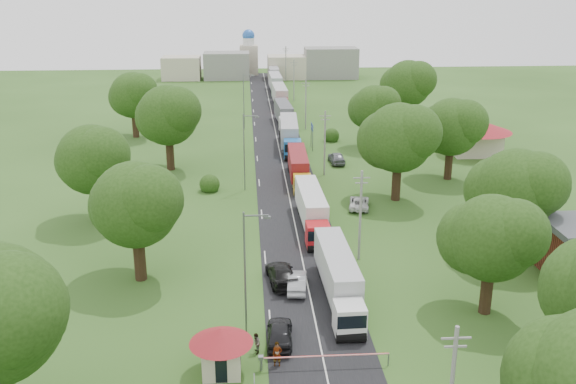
{
  "coord_description": "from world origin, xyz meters",
  "views": [
    {
      "loc": [
        -5.18,
        -63.48,
        26.16
      ],
      "look_at": [
        -0.61,
        5.02,
        3.0
      ],
      "focal_mm": 40.0,
      "sensor_mm": 36.0,
      "label": 1
    }
  ],
  "objects": [
    {
      "name": "ground",
      "position": [
        0.0,
        0.0,
        0.0
      ],
      "size": [
        260.0,
        260.0,
        0.0
      ],
      "primitive_type": "plane",
      "color": "#2B4E1A",
      "rests_on": "ground"
    },
    {
      "name": "road",
      "position": [
        0.0,
        20.0,
        0.0
      ],
      "size": [
        8.0,
        200.0,
        0.04
      ],
      "primitive_type": "cube",
      "color": "black",
      "rests_on": "ground"
    },
    {
      "name": "boom_barrier",
      "position": [
        -1.36,
        -25.0,
        0.89
      ],
      "size": [
        9.22,
        0.35,
        1.18
      ],
      "color": "slate",
      "rests_on": "ground"
    },
    {
      "name": "guard_booth",
      "position": [
        -7.2,
        -25.0,
        2.16
      ],
      "size": [
        4.4,
        4.4,
        3.45
      ],
      "color": "beige",
      "rests_on": "ground"
    },
    {
      "name": "info_sign",
      "position": [
        5.2,
        35.0,
        3.0
      ],
      "size": [
        0.12,
        3.1,
        4.1
      ],
      "color": "slate",
      "rests_on": "ground"
    },
    {
      "name": "pole_1",
      "position": [
        5.5,
        -7.0,
        4.68
      ],
      "size": [
        1.6,
        0.24,
        9.0
      ],
      "color": "gray",
      "rests_on": "ground"
    },
    {
      "name": "pole_2",
      "position": [
        5.5,
        21.0,
        4.68
      ],
      "size": [
        1.6,
        0.24,
        9.0
      ],
      "color": "gray",
      "rests_on": "ground"
    },
    {
      "name": "pole_3",
      "position": [
        5.5,
        49.0,
        4.68
      ],
      "size": [
        1.6,
        0.24,
        9.0
      ],
      "color": "gray",
      "rests_on": "ground"
    },
    {
      "name": "pole_4",
      "position": [
        5.5,
        77.0,
        4.68
      ],
      "size": [
        1.6,
        0.24,
        9.0
      ],
      "color": "gray",
      "rests_on": "ground"
    },
    {
      "name": "pole_5",
      "position": [
        5.5,
        105.0,
        4.68
      ],
      "size": [
        1.6,
        0.24,
        9.0
      ],
      "color": "gray",
      "rests_on": "ground"
    },
    {
      "name": "lamp_0",
      "position": [
        -5.35,
        -20.0,
        5.55
      ],
      "size": [
        2.03,
        0.22,
        10.0
      ],
      "color": "slate",
      "rests_on": "ground"
    },
    {
      "name": "lamp_1",
      "position": [
        -5.35,
        15.0,
        5.55
      ],
      "size": [
        2.03,
        0.22,
        10.0
      ],
      "color": "slate",
      "rests_on": "ground"
    },
    {
      "name": "lamp_2",
      "position": [
        -5.35,
        50.0,
        5.55
      ],
      "size": [
        2.03,
        0.22,
        10.0
      ],
      "color": "slate",
      "rests_on": "ground"
    },
    {
      "name": "tree_2",
      "position": [
        13.99,
        -17.86,
        6.6
      ],
      "size": [
        8.0,
        8.0,
        10.1
      ],
      "color": "#382616",
      "rests_on": "ground"
    },
    {
      "name": "tree_3",
      "position": [
        19.99,
        -7.84,
        7.22
      ],
      "size": [
        8.8,
        8.8,
        11.07
      ],
      "color": "#382616",
      "rests_on": "ground"
    },
    {
      "name": "tree_4",
      "position": [
        12.99,
        10.17,
        7.85
      ],
      "size": [
        9.6,
        9.6,
        12.05
      ],
      "color": "#382616",
      "rests_on": "ground"
    },
    {
      "name": "tree_5",
      "position": [
        21.99,
        18.16,
        7.22
      ],
      "size": [
        8.8,
        8.8,
        11.07
      ],
      "color": "#382616",
      "rests_on": "ground"
    },
    {
      "name": "tree_6",
      "position": [
        14.99,
        35.14,
        6.6
      ],
      "size": [
        8.0,
        8.0,
        10.1
      ],
      "color": "#382616",
      "rests_on": "ground"
    },
    {
      "name": "tree_7",
      "position": [
        23.99,
        50.17,
        7.85
      ],
      "size": [
        9.6,
        9.6,
        12.05
      ],
      "color": "#382616",
      "rests_on": "ground"
    },
    {
      "name": "tree_10",
      "position": [
        -15.01,
        -9.84,
        7.22
      ],
      "size": [
        8.8,
        8.8,
        11.07
      ],
      "color": "#382616",
      "rests_on": "ground"
    },
    {
      "name": "tree_11",
      "position": [
        -22.01,
        5.16,
        7.22
      ],
      "size": [
        8.8,
        8.8,
        11.07
      ],
      "color": "#382616",
      "rests_on": "ground"
    },
    {
      "name": "tree_12",
      "position": [
        -16.01,
        25.17,
        7.85
      ],
      "size": [
        9.6,
        9.6,
        12.05
      ],
      "color": "#382616",
      "rests_on": "ground"
    },
    {
      "name": "tree_13",
      "position": [
        -24.01,
        45.16,
        7.22
      ],
      "size": [
        8.8,
        8.8,
        11.07
      ],
      "color": "#382616",
      "rests_on": "ground"
    },
    {
      "name": "house_cream",
      "position": [
        30.0,
        30.0,
        3.64
      ],
      "size": [
        10.08,
        10.08,
        5.8
      ],
      "color": "beige",
      "rests_on": "ground"
    },
    {
      "name": "distant_town",
      "position": [
        0.68,
        110.0,
        3.49
      ],
      "size": [
        52.0,
        8.0,
        8.0
      ],
      "color": "gray",
      "rests_on": "ground"
    },
    {
      "name": "church",
      "position": [
        -4.0,
        118.0,
        5.39
      ],
      "size": [
        5.0,
        5.0,
        12.3
      ],
      "color": "beige",
      "rests_on": "ground"
    },
    {
      "name": "truck_0",
      "position": [
        2.35,
        -14.83,
        2.07
      ],
      "size": [
        2.73,
        14.1,
        3.9
      ],
      "color": "white",
      "rests_on": "ground"
    },
    {
      "name": "truck_1",
      "position": [
        1.78,
        1.84,
        2.06
      ],
      "size": [
        2.66,
        14.06,
        3.89
      ],
      "color": "red",
      "rests_on": "ground"
    },
    {
      "name": "truck_2",
      "position": [
        1.7,
        18.4,
        1.98
      ],
      "size": [
        2.57,
        13.46,
        3.73
      ],
      "color": "gold",
      "rests_on": "ground"
    },
    {
      "name": "truck_3",
      "position": [
        1.67,
        35.89,
        2.29
      ],
      "size": [
        3.26,
        15.64,
        4.32
      ],
      "color": "#1D62AE",
      "rests_on": "ground"
    },
    {
      "name": "truck_4",
      "position": [
        1.81,
        52.78,
        2.08
      ],
      "size": [
        3.03,
        14.16,
        3.91
      ],
      "color": "silver",
      "rests_on": "ground"
    },
    {
      "name": "truck_5",
      "position": [
        2.05,
        70.56,
        2.2
      ],
      "size": [
        2.91,
        15.0,
        4.15
      ],
      "color": "red",
      "rests_on": "ground"
    },
    {
      "name": "truck_6",
      "position": [
        1.98,
        87.55,
        2.18
      ],
      "size": [
        2.85,
        14.81,
        4.1
      ],
      "color": "#246038",
      "rests_on": "ground"
    },
    {
      "name": "truck_7",
      "position": [
        2.22,
        103.2,
        2.06
      ],
      "size": [
        2.44,
        14.0,
        3.88
      ],
      "color": "beige",
      "rests_on": "ground"
    },
    {
      "name": "car_lane_front",
      "position": [
        -3.0,
        -21.45,
        0.81
      ],
      "size": [
        2.2,
        4.87,
        1.62
      ],
      "primitive_type": "imported",
      "rotation": [
        0.0,
        0.0,
        3.08
      ],
      "color": "black",
      "rests_on": "ground"
    },
    {
      "name": "car_lane_mid",
      "position": [
        -1.0,
        -13.0,
        0.74
      ],
      "size": [
        2.05,
        4.64,
        1.48
      ],
      "primitive_type": "imported",
      "rotation": [
        0.0,
        0.0,
        3.03
      ],
      "color": "#A4A6AD",
      "rests_on": "ground"
    },
    {
      "name": "car_lane_rear",
      "position": [
        -2.3,
        -11.55,
        0.83
      ],
      "size": [
        2.96,
        5.94,
        1.66
      ],
      "primitive_type": "imported",
      "rotation": [
        0.0,
        0.0,
        3.26
      ],
      "color": "black",
      "rests_on": "ground"
    },
    {
      "name": "car_verge_near",
      "position": [
        8.0,
        7.36,
        0.68
      ],
      "size": [
        3.11,
        5.2,
        1.35
      ],
      "primitive_type": "imported",
      "rotation": [
        0.0,
        0.0,
        2.95
      ],
      "color": "silver",
      "rests_on": "ground"
    },
    {
      "name": "car_verge_far",
      "position": [
        8.0,
        26.6,
        0.84
      ],
      "size": [
        2.24,
        5.02,
        1.68
      ],
      "primitive_type": "imported",
      "rotation": [
        0.0,
        0.0,
        3.19
      ],
      "color": "slate",
      "rests_on": "ground"
    },
    {
      "name": "pedestrian_near",
      "position": [
        -3.34,
        -24.5,
        0.93
      ],
      "size": [
        0.69,
        0.46,
        1.86
      ],
      "primitive_type": "imported",
      "rotation": [
        0.0,
        0.0,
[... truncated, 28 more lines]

